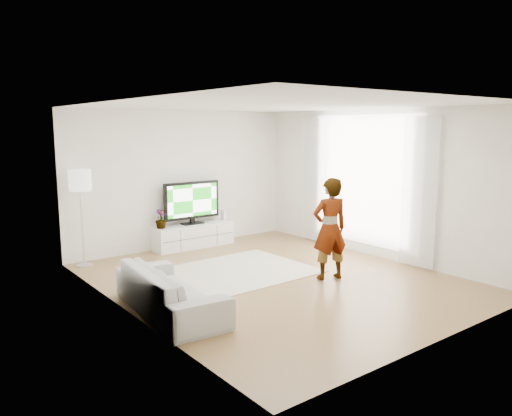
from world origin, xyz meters
TOP-DOWN VIEW (x-y plane):
  - floor at (0.00, 0.00)m, footprint 6.00×6.00m
  - ceiling at (0.00, 0.00)m, footprint 6.00×6.00m
  - wall_left at (-2.50, 0.00)m, footprint 0.02×6.00m
  - wall_right at (2.50, 0.00)m, footprint 0.02×6.00m
  - wall_back at (0.00, 3.00)m, footprint 5.00×0.02m
  - wall_front at (0.00, -3.00)m, footprint 5.00×0.02m
  - window at (2.48, 0.30)m, footprint 0.01×2.60m
  - curtain_near at (2.40, -1.00)m, footprint 0.04×0.70m
  - curtain_far at (2.40, 1.60)m, footprint 0.04×0.70m
  - media_console at (0.09, 2.76)m, footprint 1.72×0.49m
  - television at (0.09, 2.79)m, footprint 1.26×0.25m
  - game_console at (0.84, 2.76)m, footprint 0.06×0.16m
  - potted_plant at (-0.64, 2.77)m, footprint 0.28×0.28m
  - rug at (-0.39, 0.73)m, footprint 2.79×2.03m
  - player at (0.70, -0.53)m, footprint 0.69×0.55m
  - sofa at (-2.04, -0.26)m, footprint 1.00×2.17m
  - floor_lamp at (-2.20, 2.70)m, footprint 0.39×0.39m

SIDE VIEW (x-z plane):
  - floor at x=0.00m, z-range 0.00..0.00m
  - rug at x=-0.39m, z-range 0.00..0.01m
  - media_console at x=0.09m, z-range 0.00..0.48m
  - sofa at x=-2.04m, z-range 0.00..0.61m
  - game_console at x=0.84m, z-range 0.48..0.69m
  - potted_plant at x=-0.64m, z-range 0.48..0.86m
  - player at x=0.70m, z-range 0.01..1.67m
  - television at x=0.09m, z-range 0.52..1.40m
  - curtain_near at x=2.40m, z-range 0.05..2.65m
  - curtain_far at x=2.40m, z-range 0.05..2.65m
  - wall_left at x=-2.50m, z-range 0.00..2.80m
  - wall_right at x=2.50m, z-range 0.00..2.80m
  - wall_back at x=0.00m, z-range 0.00..2.80m
  - wall_front at x=0.00m, z-range 0.00..2.80m
  - window at x=2.48m, z-range 0.20..2.70m
  - floor_lamp at x=-2.20m, z-range 0.60..2.34m
  - ceiling at x=0.00m, z-range 2.80..2.80m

